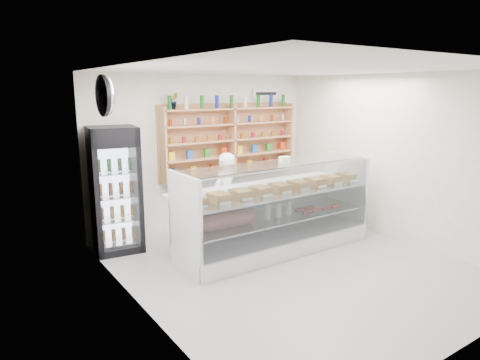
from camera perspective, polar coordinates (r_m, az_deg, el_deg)
room at (r=6.00m, az=7.14°, el=1.05°), size 5.00×5.00×5.00m
display_counter at (r=6.89m, az=4.70°, el=-6.21°), size 3.26×0.97×1.42m
shop_worker at (r=7.16m, az=-2.08°, el=-2.35°), size 0.65×0.56×1.51m
drinks_cooler at (r=6.98m, az=-16.26°, el=-1.23°), size 0.80×0.78×1.98m
wall_shelving at (r=8.12m, az=-1.14°, el=5.36°), size 2.84×0.28×1.33m
potted_plant at (r=7.49m, az=-8.82°, el=10.39°), size 0.17×0.14×0.29m
security_mirror at (r=5.87m, az=-17.37°, el=10.68°), size 0.15×0.50×0.50m
wall_sign at (r=8.69m, az=3.42°, el=11.43°), size 0.62×0.03×0.20m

